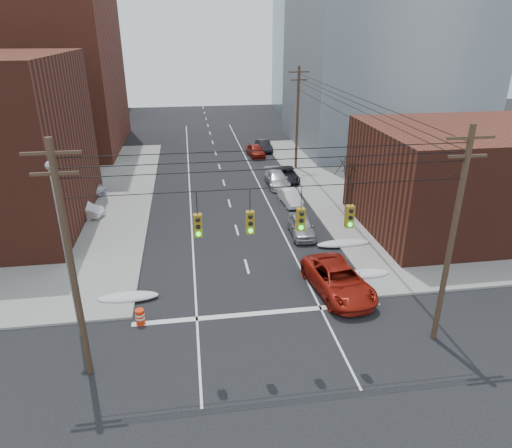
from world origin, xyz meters
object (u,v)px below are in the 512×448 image
object	(u,v)px
red_pickup	(338,280)
parked_car_a	(301,226)
lot_car_b	(80,188)
lot_car_c	(10,226)
construction_barrel	(140,317)
parked_car_d	(277,179)
parked_car_c	(286,175)
parked_car_e	(256,151)
parked_car_f	(264,146)
lot_car_a	(80,209)
parked_car_b	(290,197)
lot_car_d	(20,184)

from	to	relation	value
red_pickup	parked_car_a	world-z (taller)	red_pickup
lot_car_b	lot_car_c	xyz separation A→B (m)	(-3.55, -8.36, 0.03)
red_pickup	construction_barrel	bearing A→B (deg)	-179.93
parked_car_d	red_pickup	bearing A→B (deg)	-91.24
parked_car_c	parked_car_e	size ratio (longest dim) A/B	1.17
red_pickup	parked_car_f	bearing A→B (deg)	80.54
lot_car_a	parked_car_e	bearing A→B (deg)	-23.76
parked_car_d	construction_barrel	distance (m)	24.73
construction_barrel	parked_car_d	bearing A→B (deg)	61.72
parked_car_b	lot_car_a	size ratio (longest dim) A/B	0.99
parked_car_c	parked_car_d	size ratio (longest dim) A/B	1.03
parked_car_f	lot_car_a	world-z (taller)	lot_car_a
parked_car_c	parked_car_e	bearing A→B (deg)	100.49
parked_car_d	construction_barrel	bearing A→B (deg)	-118.88
construction_barrel	parked_car_f	bearing A→B (deg)	70.41
red_pickup	lot_car_a	xyz separation A→B (m)	(-17.60, 14.48, -0.05)
parked_car_a	parked_car_d	bearing A→B (deg)	91.00
lot_car_c	construction_barrel	size ratio (longest dim) A/B	5.22
parked_car_a	parked_car_b	distance (m)	6.71
parked_car_c	lot_car_a	size ratio (longest dim) A/B	1.28
lot_car_c	construction_barrel	world-z (taller)	lot_car_c
parked_car_b	parked_car_d	distance (m)	5.20
parked_car_f	lot_car_a	distance (m)	27.38
lot_car_b	lot_car_d	distance (m)	6.16
lot_car_d	parked_car_f	bearing A→B (deg)	-60.11
parked_car_b	parked_car_e	xyz separation A→B (m)	(-0.63, 16.73, 0.09)
parked_car_c	parked_car_e	distance (m)	10.36
parked_car_c	parked_car_f	bearing A→B (deg)	92.30
parked_car_a	parked_car_d	world-z (taller)	parked_car_a
parked_car_e	red_pickup	bearing A→B (deg)	-95.10
parked_car_f	lot_car_b	xyz separation A→B (m)	(-19.90, -14.39, 0.11)
lot_car_a	lot_car_d	bearing A→B (deg)	64.94
lot_car_b	parked_car_e	bearing A→B (deg)	-47.24
lot_car_a	lot_car_d	xyz separation A→B (m)	(-6.93, 7.28, 0.12)
construction_barrel	lot_car_d	bearing A→B (deg)	119.28
parked_car_a	parked_car_c	xyz separation A→B (m)	(1.60, 13.17, -0.03)
parked_car_b	construction_barrel	distance (m)	20.43
parked_car_c	lot_car_a	bearing A→B (deg)	-157.92
lot_car_a	parked_car_a	bearing A→B (deg)	-87.87
parked_car_a	parked_car_c	bearing A→B (deg)	86.08
parked_car_c	parked_car_f	distance (m)	12.75
parked_car_b	parked_car_d	xyz separation A→B (m)	(-0.21, 5.19, 0.07)
red_pickup	lot_car_c	distance (m)	25.03
parked_car_c	lot_car_b	distance (m)	20.13
parked_car_a	lot_car_c	xyz separation A→B (m)	(-22.01, 3.17, 0.09)
parked_car_b	parked_car_f	distance (m)	19.26
lot_car_d	construction_barrel	bearing A→B (deg)	-146.80
lot_car_d	construction_barrel	distance (m)	26.67
construction_barrel	lot_car_b	bearing A→B (deg)	108.47
lot_car_c	lot_car_b	bearing A→B (deg)	-19.64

